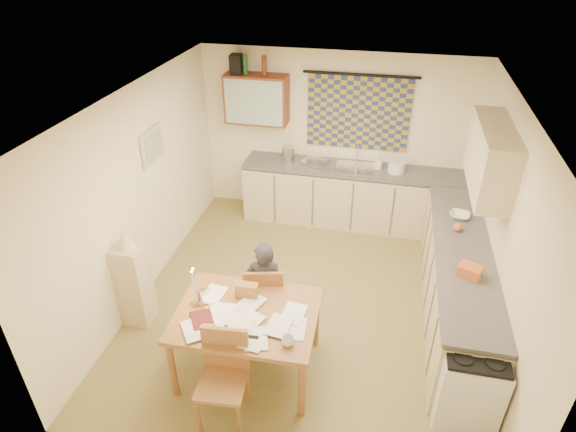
% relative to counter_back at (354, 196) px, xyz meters
% --- Properties ---
extents(floor, '(4.00, 4.50, 0.02)m').
position_rel_counter_back_xyz_m(floor, '(-0.36, -1.95, -0.46)').
color(floor, olive).
rests_on(floor, ground).
extents(ceiling, '(4.00, 4.50, 0.02)m').
position_rel_counter_back_xyz_m(ceiling, '(-0.36, -1.95, 2.06)').
color(ceiling, white).
rests_on(ceiling, floor).
extents(wall_back, '(4.00, 0.02, 2.50)m').
position_rel_counter_back_xyz_m(wall_back, '(-0.36, 0.31, 0.80)').
color(wall_back, '#FAEEC6').
rests_on(wall_back, floor).
extents(wall_front, '(4.00, 0.02, 2.50)m').
position_rel_counter_back_xyz_m(wall_front, '(-0.36, -4.21, 0.80)').
color(wall_front, '#FAEEC6').
rests_on(wall_front, floor).
extents(wall_left, '(0.02, 4.50, 2.50)m').
position_rel_counter_back_xyz_m(wall_left, '(-2.37, -1.95, 0.80)').
color(wall_left, '#FAEEC6').
rests_on(wall_left, floor).
extents(wall_right, '(0.02, 4.50, 2.50)m').
position_rel_counter_back_xyz_m(wall_right, '(1.65, -1.95, 0.80)').
color(wall_right, '#FAEEC6').
rests_on(wall_right, floor).
extents(window_blind, '(1.45, 0.03, 1.05)m').
position_rel_counter_back_xyz_m(window_blind, '(-0.06, 0.27, 1.20)').
color(window_blind, navy).
rests_on(window_blind, wall_back).
extents(curtain_rod, '(1.60, 0.04, 0.04)m').
position_rel_counter_back_xyz_m(curtain_rod, '(-0.06, 0.25, 1.75)').
color(curtain_rod, black).
rests_on(curtain_rod, wall_back).
extents(wall_cabinet, '(0.90, 0.34, 0.70)m').
position_rel_counter_back_xyz_m(wall_cabinet, '(-1.51, 0.13, 1.35)').
color(wall_cabinet, maroon).
rests_on(wall_cabinet, wall_back).
extents(wall_cabinet_glass, '(0.84, 0.02, 0.64)m').
position_rel_counter_back_xyz_m(wall_cabinet_glass, '(-1.51, -0.04, 1.35)').
color(wall_cabinet_glass, '#99B2A5').
rests_on(wall_cabinet_glass, wall_back).
extents(upper_cabinet_right, '(0.34, 1.30, 0.70)m').
position_rel_counter_back_xyz_m(upper_cabinet_right, '(1.47, -1.40, 1.40)').
color(upper_cabinet_right, '#C6B285').
rests_on(upper_cabinet_right, wall_right).
extents(framed_print, '(0.04, 0.50, 0.40)m').
position_rel_counter_back_xyz_m(framed_print, '(-2.33, -1.55, 1.25)').
color(framed_print, beige).
rests_on(framed_print, wall_left).
extents(print_canvas, '(0.01, 0.42, 0.32)m').
position_rel_counter_back_xyz_m(print_canvas, '(-2.30, -1.55, 1.25)').
color(print_canvas, beige).
rests_on(print_canvas, wall_left).
extents(counter_back, '(3.30, 0.62, 0.92)m').
position_rel_counter_back_xyz_m(counter_back, '(0.00, 0.00, 0.00)').
color(counter_back, '#C6B285').
rests_on(counter_back, floor).
extents(counter_right, '(0.62, 2.95, 0.92)m').
position_rel_counter_back_xyz_m(counter_right, '(1.34, -1.80, -0.00)').
color(counter_right, '#C6B285').
rests_on(counter_right, floor).
extents(stove, '(0.54, 0.54, 0.84)m').
position_rel_counter_back_xyz_m(stove, '(1.34, -3.19, -0.03)').
color(stove, white).
rests_on(stove, floor).
extents(sink, '(0.56, 0.46, 0.10)m').
position_rel_counter_back_xyz_m(sink, '(-0.03, 0.00, 0.43)').
color(sink, silver).
rests_on(sink, counter_back).
extents(tap, '(0.03, 0.03, 0.28)m').
position_rel_counter_back_xyz_m(tap, '(-0.02, 0.18, 0.61)').
color(tap, silver).
rests_on(tap, counter_back).
extents(dish_rack, '(0.42, 0.39, 0.06)m').
position_rel_counter_back_xyz_m(dish_rack, '(-0.61, 0.00, 0.50)').
color(dish_rack, silver).
rests_on(dish_rack, counter_back).
extents(kettle, '(0.21, 0.21, 0.24)m').
position_rel_counter_back_xyz_m(kettle, '(-1.01, 0.00, 0.59)').
color(kettle, silver).
rests_on(kettle, counter_back).
extents(mixing_bowl, '(0.31, 0.31, 0.16)m').
position_rel_counter_back_xyz_m(mixing_bowl, '(0.56, 0.00, 0.55)').
color(mixing_bowl, white).
rests_on(mixing_bowl, counter_back).
extents(soap_bottle, '(0.13, 0.13, 0.21)m').
position_rel_counter_back_xyz_m(soap_bottle, '(0.30, 0.05, 0.57)').
color(soap_bottle, white).
rests_on(soap_bottle, counter_back).
extents(bowl, '(0.32, 0.32, 0.06)m').
position_rel_counter_back_xyz_m(bowl, '(1.34, -1.11, 0.50)').
color(bowl, white).
rests_on(bowl, counter_right).
extents(orange_bag, '(0.26, 0.23, 0.12)m').
position_rel_counter_back_xyz_m(orange_bag, '(1.34, -2.25, 0.53)').
color(orange_bag, orange).
rests_on(orange_bag, counter_right).
extents(fruit_orange, '(0.10, 0.10, 0.10)m').
position_rel_counter_back_xyz_m(fruit_orange, '(1.29, -1.42, 0.52)').
color(fruit_orange, orange).
rests_on(fruit_orange, counter_right).
extents(speaker, '(0.18, 0.22, 0.26)m').
position_rel_counter_back_xyz_m(speaker, '(-1.79, 0.13, 1.83)').
color(speaker, black).
rests_on(speaker, wall_cabinet).
extents(bottle_green, '(0.09, 0.09, 0.26)m').
position_rel_counter_back_xyz_m(bottle_green, '(-1.65, 0.13, 1.83)').
color(bottle_green, '#195926').
rests_on(bottle_green, wall_cabinet).
extents(bottle_brown, '(0.09, 0.09, 0.26)m').
position_rel_counter_back_xyz_m(bottle_brown, '(-1.38, 0.13, 1.83)').
color(bottle_brown, maroon).
rests_on(bottle_brown, wall_cabinet).
extents(dining_table, '(1.39, 1.07, 0.75)m').
position_rel_counter_back_xyz_m(dining_table, '(-0.75, -3.08, -0.07)').
color(dining_table, brown).
rests_on(dining_table, floor).
extents(chair_far, '(0.50, 0.50, 0.91)m').
position_rel_counter_back_xyz_m(chair_far, '(-0.73, -2.49, -0.17)').
color(chair_far, brown).
rests_on(chair_far, floor).
extents(chair_near, '(0.46, 0.46, 0.94)m').
position_rel_counter_back_xyz_m(chair_near, '(-0.80, -3.69, -0.16)').
color(chair_near, brown).
rests_on(chair_near, floor).
extents(person, '(0.54, 0.45, 1.17)m').
position_rel_counter_back_xyz_m(person, '(-0.73, -2.51, 0.13)').
color(person, black).
rests_on(person, floor).
extents(shelf_stand, '(0.32, 0.30, 1.02)m').
position_rel_counter_back_xyz_m(shelf_stand, '(-2.20, -2.66, 0.06)').
color(shelf_stand, '#C6B285').
rests_on(shelf_stand, floor).
extents(lampshade, '(0.20, 0.20, 0.22)m').
position_rel_counter_back_xyz_m(lampshade, '(-2.20, -2.66, 0.67)').
color(lampshade, beige).
rests_on(lampshade, shelf_stand).
extents(letter_rack, '(0.22, 0.11, 0.16)m').
position_rel_counter_back_xyz_m(letter_rack, '(-0.81, -2.85, 0.38)').
color(letter_rack, brown).
rests_on(letter_rack, dining_table).
extents(mug, '(0.18, 0.18, 0.09)m').
position_rel_counter_back_xyz_m(mug, '(-0.27, -3.39, 0.34)').
color(mug, white).
rests_on(mug, dining_table).
extents(magazine, '(0.44, 0.44, 0.03)m').
position_rel_counter_back_xyz_m(magazine, '(-1.21, -3.33, 0.31)').
color(magazine, maroon).
rests_on(magazine, dining_table).
extents(book, '(0.21, 0.27, 0.02)m').
position_rel_counter_back_xyz_m(book, '(-1.13, -3.16, 0.31)').
color(book, orange).
rests_on(book, dining_table).
extents(orange_box, '(0.13, 0.10, 0.04)m').
position_rel_counter_back_xyz_m(orange_box, '(-1.02, -3.37, 0.32)').
color(orange_box, orange).
rests_on(orange_box, dining_table).
extents(eyeglasses, '(0.13, 0.05, 0.02)m').
position_rel_counter_back_xyz_m(eyeglasses, '(-0.61, -3.39, 0.31)').
color(eyeglasses, black).
rests_on(eyeglasses, dining_table).
extents(candle_holder, '(0.07, 0.07, 0.18)m').
position_rel_counter_back_xyz_m(candle_holder, '(-1.22, -3.07, 0.39)').
color(candle_holder, silver).
rests_on(candle_holder, dining_table).
extents(candle, '(0.03, 0.03, 0.22)m').
position_rel_counter_back_xyz_m(candle, '(-1.27, -3.07, 0.59)').
color(candle, white).
rests_on(candle, dining_table).
extents(candle_flame, '(0.02, 0.02, 0.02)m').
position_rel_counter_back_xyz_m(candle_flame, '(-1.27, -3.04, 0.71)').
color(candle_flame, '#FFCC66').
rests_on(candle_flame, dining_table).
extents(papers, '(1.17, 0.85, 0.03)m').
position_rel_counter_back_xyz_m(papers, '(-0.79, -3.22, 0.31)').
color(papers, white).
rests_on(papers, dining_table).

